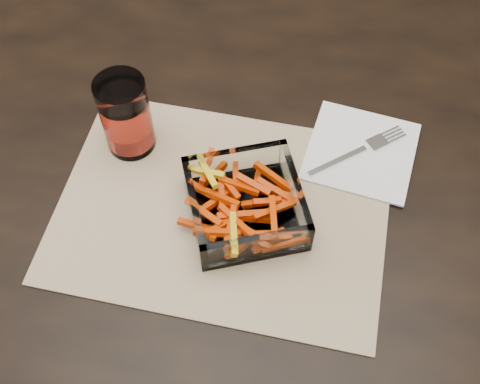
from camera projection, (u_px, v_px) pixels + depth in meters
name	position (u px, v px, depth m)	size (l,w,h in m)	color
dining_table	(266.00, 209.00, 0.93)	(1.60, 0.90, 0.75)	black
placemat	(222.00, 209.00, 0.83)	(0.45, 0.33, 0.00)	tan
glass_bowl	(245.00, 205.00, 0.80)	(0.19, 0.19, 0.06)	white
tumbler	(126.00, 117.00, 0.84)	(0.07, 0.07, 0.12)	white
napkin	(361.00, 151.00, 0.88)	(0.15, 0.15, 0.00)	white
fork	(360.00, 150.00, 0.88)	(0.14, 0.11, 0.00)	silver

